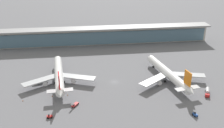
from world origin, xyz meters
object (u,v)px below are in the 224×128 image
service_truck_near_nose_blue (195,114)px  safety_cone_charlie (52,96)px  airliner_left_stand (59,75)px  service_truck_under_wing_red (75,105)px  airliner_centre_stand (168,74)px  service_truck_by_tail_red (50,116)px  safety_cone_bravo (67,95)px  service_truck_mid_apron_white (40,80)px  service_truck_on_taxiway_red (207,92)px  safety_cone_alpha (23,101)px

service_truck_near_nose_blue → safety_cone_charlie: bearing=158.5°
service_truck_near_nose_blue → safety_cone_charlie: size_ratio=4.49×
airliner_left_stand → service_truck_under_wing_red: 31.28m
airliner_centre_stand → airliner_left_stand: bearing=174.5°
service_truck_by_tail_red → safety_cone_bravo: service_truck_by_tail_red is taller
service_truck_mid_apron_white → service_truck_on_taxiway_red: (98.40, -26.81, 0.00)m
service_truck_mid_apron_white → service_truck_by_tail_red: (9.04, -39.62, -0.83)m
service_truck_near_nose_blue → service_truck_under_wing_red: 63.07m
service_truck_under_wing_red → safety_cone_charlie: 17.50m
service_truck_by_tail_red → safety_cone_alpha: (-16.20, 18.26, -0.56)m
airliner_centre_stand → service_truck_under_wing_red: size_ratio=9.24×
safety_cone_alpha → service_truck_on_taxiway_red: bearing=-3.0°
safety_cone_charlie → safety_cone_alpha: bearing=-168.7°
service_truck_on_taxiway_red → safety_cone_alpha: (-105.56, 5.45, -1.39)m
airliner_left_stand → safety_cone_bravo: bearing=-72.7°
service_truck_by_tail_red → service_truck_on_taxiway_red: size_ratio=0.33×
service_truck_under_wing_red → service_truck_by_tail_red: 15.93m
service_truck_near_nose_blue → service_truck_mid_apron_white: bearing=150.2°
service_truck_under_wing_red → safety_cone_charlie: (-12.95, 11.75, -0.49)m
service_truck_under_wing_red → safety_cone_bravo: 12.62m
safety_cone_alpha → safety_cone_charlie: 16.22m
airliner_left_stand → service_truck_by_tail_red: (-2.89, -39.12, -4.10)m
airliner_left_stand → safety_cone_charlie: (-3.19, -17.68, -4.66)m
service_truck_under_wing_red → service_truck_on_taxiway_red: service_truck_on_taxiway_red is taller
airliner_left_stand → service_truck_near_nose_blue: bearing=-33.5°
airliner_left_stand → safety_cone_alpha: (-19.09, -20.86, -4.66)m
service_truck_under_wing_red → safety_cone_alpha: service_truck_under_wing_red is taller
airliner_centre_stand → safety_cone_charlie: bearing=-171.3°
airliner_centre_stand → service_truck_on_taxiway_red: airliner_centre_stand is taller
service_truck_by_tail_red → airliner_left_stand: bearing=85.8°
safety_cone_alpha → safety_cone_bravo: 24.78m
safety_cone_bravo → service_truck_by_tail_red: bearing=-111.2°
safety_cone_alpha → service_truck_under_wing_red: bearing=-16.5°
airliner_centre_stand → safety_cone_charlie: airliner_centre_stand is taller
airliner_centre_stand → service_truck_by_tail_red: airliner_centre_stand is taller
service_truck_near_nose_blue → service_truck_on_taxiway_red: 25.91m
safety_cone_charlie → service_truck_on_taxiway_red: bearing=-5.5°
airliner_centre_stand → service_truck_near_nose_blue: airliner_centre_stand is taller
airliner_left_stand → safety_cone_charlie: 18.55m
service_truck_near_nose_blue → safety_cone_bravo: service_truck_near_nose_blue is taller
service_truck_under_wing_red → service_truck_near_nose_blue: bearing=-15.8°
service_truck_by_tail_red → safety_cone_alpha: service_truck_by_tail_red is taller
airliner_centre_stand → service_truck_under_wing_red: (-59.34, -22.84, -4.16)m
service_truck_by_tail_red → safety_cone_bravo: bearing=68.8°
service_truck_under_wing_red → safety_cone_bravo: (-4.29, 11.85, -0.49)m
service_truck_near_nose_blue → safety_cone_alpha: (-89.53, 25.78, -0.56)m
airliner_left_stand → safety_cone_alpha: airliner_left_stand is taller
airliner_left_stand → safety_cone_bravo: airliner_left_stand is taller
airliner_centre_stand → service_truck_near_nose_blue: size_ratio=18.77×
safety_cone_charlie → service_truck_mid_apron_white: bearing=115.7°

